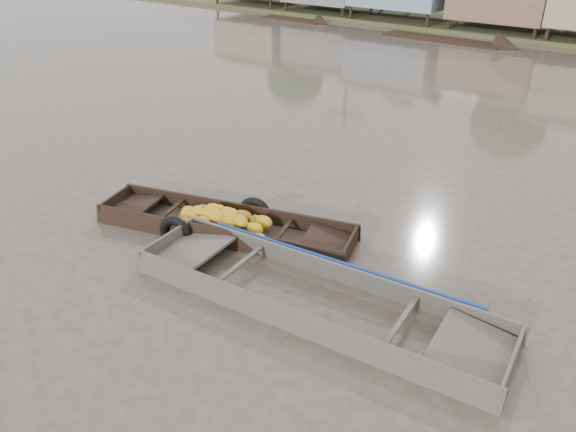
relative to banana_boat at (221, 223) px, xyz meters
The scene contains 3 objects.
ground 1.29m from the banana_boat, 21.35° to the right, with size 120.00×120.00×0.00m, color #483F37.
banana_boat is the anchor object (origin of this frame).
viewer_boat 3.55m from the banana_boat, 17.49° to the right, with size 7.66×2.55×0.61m.
Camera 1 is at (6.92, -8.02, 6.71)m, focal length 35.00 mm.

